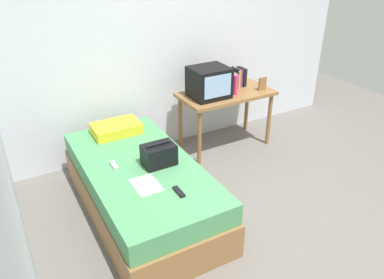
{
  "coord_description": "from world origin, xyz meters",
  "views": [
    {
      "loc": [
        -1.92,
        -2.09,
        2.4
      ],
      "look_at": [
        -0.24,
        0.92,
        0.57
      ],
      "focal_mm": 35.44,
      "sensor_mm": 36.0,
      "label": 1
    }
  ],
  "objects_px": {
    "water_bottle": "(235,85)",
    "tv": "(209,82)",
    "pillow": "(116,128)",
    "remote_silver": "(114,165)",
    "handbag": "(159,155)",
    "remote_dark": "(179,192)",
    "bed": "(142,188)",
    "desk": "(226,100)",
    "magazine": "(146,185)",
    "picture_frame": "(262,84)",
    "book_row": "(237,78)"
  },
  "relations": [
    {
      "from": "desk",
      "to": "picture_frame",
      "type": "distance_m",
      "value": 0.49
    },
    {
      "from": "book_row",
      "to": "handbag",
      "type": "distance_m",
      "value": 1.82
    },
    {
      "from": "magazine",
      "to": "book_row",
      "type": "bearing_deg",
      "value": 34.29
    },
    {
      "from": "desk",
      "to": "remote_silver",
      "type": "height_order",
      "value": "desk"
    },
    {
      "from": "water_bottle",
      "to": "picture_frame",
      "type": "height_order",
      "value": "water_bottle"
    },
    {
      "from": "handbag",
      "to": "remote_dark",
      "type": "xyz_separation_m",
      "value": [
        -0.05,
        -0.49,
        -0.09
      ]
    },
    {
      "from": "water_bottle",
      "to": "book_row",
      "type": "bearing_deg",
      "value": 51.01
    },
    {
      "from": "pillow",
      "to": "handbag",
      "type": "xyz_separation_m",
      "value": [
        0.13,
        -0.81,
        0.05
      ]
    },
    {
      "from": "bed",
      "to": "water_bottle",
      "type": "xyz_separation_m",
      "value": [
        1.52,
        0.64,
        0.59
      ]
    },
    {
      "from": "pillow",
      "to": "remote_silver",
      "type": "relative_size",
      "value": 3.52
    },
    {
      "from": "bed",
      "to": "handbag",
      "type": "bearing_deg",
      "value": -27.73
    },
    {
      "from": "tv",
      "to": "desk",
      "type": "bearing_deg",
      "value": 2.99
    },
    {
      "from": "desk",
      "to": "remote_dark",
      "type": "height_order",
      "value": "desk"
    },
    {
      "from": "pillow",
      "to": "remote_dark",
      "type": "relative_size",
      "value": 3.25
    },
    {
      "from": "bed",
      "to": "remote_dark",
      "type": "bearing_deg",
      "value": -79.15
    },
    {
      "from": "tv",
      "to": "magazine",
      "type": "distance_m",
      "value": 1.71
    },
    {
      "from": "desk",
      "to": "remote_silver",
      "type": "xyz_separation_m",
      "value": [
        -1.68,
        -0.66,
        -0.09
      ]
    },
    {
      "from": "pillow",
      "to": "remote_silver",
      "type": "height_order",
      "value": "pillow"
    },
    {
      "from": "bed",
      "to": "pillow",
      "type": "bearing_deg",
      "value": 87.73
    },
    {
      "from": "book_row",
      "to": "magazine",
      "type": "bearing_deg",
      "value": -145.71
    },
    {
      "from": "water_bottle",
      "to": "remote_silver",
      "type": "relative_size",
      "value": 1.67
    },
    {
      "from": "water_bottle",
      "to": "tv",
      "type": "bearing_deg",
      "value": 164.89
    },
    {
      "from": "magazine",
      "to": "remote_silver",
      "type": "distance_m",
      "value": 0.45
    },
    {
      "from": "water_bottle",
      "to": "handbag",
      "type": "height_order",
      "value": "water_bottle"
    },
    {
      "from": "pillow",
      "to": "remote_dark",
      "type": "height_order",
      "value": "pillow"
    },
    {
      "from": "bed",
      "to": "desk",
      "type": "xyz_separation_m",
      "value": [
        1.46,
        0.74,
        0.38
      ]
    },
    {
      "from": "magazine",
      "to": "handbag",
      "type": "bearing_deg",
      "value": 46.79
    },
    {
      "from": "magazine",
      "to": "desk",
      "type": "bearing_deg",
      "value": 35.2
    },
    {
      "from": "book_row",
      "to": "remote_silver",
      "type": "distance_m",
      "value": 2.1
    },
    {
      "from": "picture_frame",
      "to": "remote_silver",
      "type": "height_order",
      "value": "picture_frame"
    },
    {
      "from": "bed",
      "to": "picture_frame",
      "type": "distance_m",
      "value": 2.06
    },
    {
      "from": "remote_silver",
      "to": "book_row",
      "type": "bearing_deg",
      "value": 22.29
    },
    {
      "from": "bed",
      "to": "book_row",
      "type": "xyz_separation_m",
      "value": [
        1.7,
        0.87,
        0.58
      ]
    },
    {
      "from": "remote_silver",
      "to": "magazine",
      "type": "bearing_deg",
      "value": -72.28
    },
    {
      "from": "tv",
      "to": "pillow",
      "type": "bearing_deg",
      "value": -179.94
    },
    {
      "from": "remote_silver",
      "to": "tv",
      "type": "bearing_deg",
      "value": 24.49
    },
    {
      "from": "picture_frame",
      "to": "remote_dark",
      "type": "distance_m",
      "value": 2.16
    },
    {
      "from": "handbag",
      "to": "remote_dark",
      "type": "relative_size",
      "value": 1.92
    },
    {
      "from": "bed",
      "to": "picture_frame",
      "type": "height_order",
      "value": "picture_frame"
    },
    {
      "from": "bed",
      "to": "remote_silver",
      "type": "bearing_deg",
      "value": 159.39
    },
    {
      "from": "handbag",
      "to": "water_bottle",
      "type": "bearing_deg",
      "value": 28.24
    },
    {
      "from": "book_row",
      "to": "remote_silver",
      "type": "relative_size",
      "value": 1.7
    },
    {
      "from": "picture_frame",
      "to": "remote_silver",
      "type": "distance_m",
      "value": 2.2
    },
    {
      "from": "bed",
      "to": "magazine",
      "type": "distance_m",
      "value": 0.45
    },
    {
      "from": "bed",
      "to": "picture_frame",
      "type": "xyz_separation_m",
      "value": [
        1.9,
        0.6,
        0.55
      ]
    },
    {
      "from": "water_bottle",
      "to": "remote_silver",
      "type": "bearing_deg",
      "value": -162.14
    },
    {
      "from": "tv",
      "to": "remote_silver",
      "type": "xyz_separation_m",
      "value": [
        -1.42,
        -0.65,
        -0.37
      ]
    },
    {
      "from": "magazine",
      "to": "remote_silver",
      "type": "bearing_deg",
      "value": 107.72
    },
    {
      "from": "remote_silver",
      "to": "picture_frame",
      "type": "bearing_deg",
      "value": 13.69
    },
    {
      "from": "desk",
      "to": "picture_frame",
      "type": "xyz_separation_m",
      "value": [
        0.44,
        -0.14,
        0.18
      ]
    }
  ]
}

